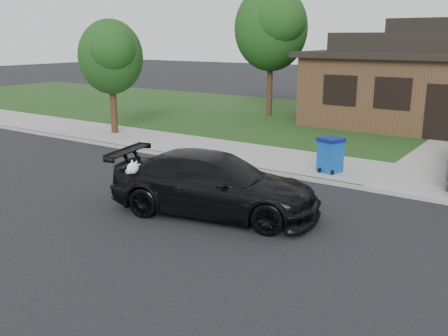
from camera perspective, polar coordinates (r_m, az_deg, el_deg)
The scene contains 8 objects.
ground at distance 12.78m, azimuth -5.98°, elevation -3.54°, with size 120.00×120.00×0.00m, color black.
sidewalk at distance 16.73m, azimuth 5.14°, elevation 1.09°, with size 60.00×3.00×0.12m, color gray.
curb at distance 15.47m, azimuth 2.41°, elevation 0.01°, with size 60.00×0.12×0.12m, color gray.
lawn at distance 23.90m, azimuth 14.64°, elevation 4.80°, with size 60.00×13.00×0.13m, color #193814.
sedan at distance 11.49m, azimuth -1.14°, elevation -1.84°, with size 5.21×3.03×1.42m.
recycling_bin at distance 15.01m, azimuth 12.06°, elevation 1.50°, with size 0.78×0.78×1.02m.
tree_0 at distance 25.26m, azimuth 5.60°, elevation 15.78°, with size 3.78×3.60×6.34m.
tree_2 at distance 20.96m, azimuth -12.79°, elevation 12.41°, with size 2.73×2.60×4.59m.
Camera 1 is at (7.91, -9.20, 3.99)m, focal length 40.00 mm.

